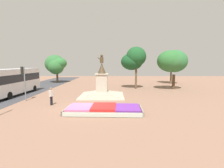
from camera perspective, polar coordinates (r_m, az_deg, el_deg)
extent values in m
plane|color=#8C6651|center=(16.17, -8.40, -8.07)|extent=(85.14, 85.14, 0.00)
cube|color=#38281C|center=(15.04, -2.68, -8.49)|extent=(6.36, 2.99, 0.32)
cube|color=gray|center=(13.67, -3.23, -9.97)|extent=(6.46, 0.34, 0.36)
cube|color=gray|center=(16.42, -2.22, -7.13)|extent=(6.46, 0.34, 0.36)
cube|color=gray|center=(15.65, -14.48, -8.03)|extent=(0.21, 2.96, 0.36)
cube|color=gray|center=(15.09, 9.58, -8.45)|extent=(0.21, 2.96, 0.36)
cube|color=#D86699|center=(15.30, -10.31, -7.42)|extent=(2.11, 2.63, 0.15)
cube|color=red|center=(14.97, -2.69, -7.49)|extent=(2.11, 2.63, 0.22)
cube|color=#72339E|center=(14.94, 5.13, -7.69)|extent=(2.11, 2.63, 0.15)
cube|color=#B2BCAD|center=(13.62, -3.26, -10.05)|extent=(6.14, 0.43, 0.29)
cube|color=#B4A995|center=(22.06, -3.31, -3.85)|extent=(5.41, 5.41, 0.14)
cube|color=#B3A995|center=(22.03, -3.31, -3.49)|extent=(4.35, 4.35, 0.14)
cube|color=#B1A793|center=(22.00, -3.32, -3.12)|extent=(3.29, 3.29, 0.14)
cube|color=#B4AA96|center=(21.98, -3.32, -2.75)|extent=(2.23, 2.23, 0.14)
cube|color=#B2A893|center=(21.82, -3.34, 0.27)|extent=(1.35, 1.35, 2.19)
cube|color=#B2A893|center=(21.72, -3.36, 3.30)|extent=(1.59, 1.59, 0.12)
cone|color=#473823|center=(21.69, -3.37, 5.13)|extent=(1.01, 1.01, 1.27)
cylinder|color=#473823|center=(21.69, -3.39, 7.79)|extent=(0.43, 0.43, 0.74)
sphere|color=#473823|center=(21.71, -3.40, 9.19)|extent=(0.32, 0.32, 0.32)
cylinder|color=#473823|center=(21.80, -4.06, 8.16)|extent=(0.63, 0.30, 0.47)
cylinder|color=slate|center=(21.34, -26.56, 0.02)|extent=(0.12, 0.12, 3.77)
cube|color=black|center=(21.34, -27.24, 4.00)|extent=(0.25, 0.29, 0.80)
cylinder|color=red|center=(21.40, -27.60, 4.70)|extent=(0.03, 0.14, 0.14)
cylinder|color=#543E08|center=(21.41, -27.56, 3.98)|extent=(0.03, 0.14, 0.14)
cylinder|color=#0D4211|center=(21.42, -27.52, 3.27)|extent=(0.03, 0.14, 0.14)
cube|color=silver|center=(25.94, -29.70, 0.79)|extent=(2.92, 9.93, 2.97)
cube|color=black|center=(25.90, -29.75, 1.77)|extent=(2.93, 9.63, 0.95)
cube|color=#AFAFB3|center=(25.85, -29.89, 4.18)|extent=(2.86, 9.73, 0.10)
cylinder|color=black|center=(29.41, -28.19, -1.25)|extent=(0.31, 0.91, 0.90)
cylinder|color=black|center=(28.28, -24.07, -1.32)|extent=(0.31, 0.91, 0.90)
cylinder|color=black|center=(23.22, -30.58, -3.30)|extent=(0.31, 0.91, 0.90)
cylinder|color=black|center=(18.28, -19.37, -5.25)|extent=(0.13, 0.13, 0.88)
cylinder|color=black|center=(18.41, -18.99, -5.15)|extent=(0.13, 0.13, 0.88)
cube|color=beige|center=(18.21, -19.27, -2.87)|extent=(0.35, 0.44, 0.63)
cylinder|color=beige|center=(18.04, -19.78, -3.08)|extent=(0.09, 0.09, 0.59)
cylinder|color=beige|center=(18.39, -18.76, -2.86)|extent=(0.09, 0.09, 0.59)
sphere|color=#8C664C|center=(18.14, -19.32, -1.45)|extent=(0.23, 0.23, 0.23)
cylinder|color=brown|center=(39.46, -17.43, 2.10)|extent=(0.43, 0.43, 2.33)
ellipsoid|color=#2F6933|center=(39.08, -17.85, 5.43)|extent=(3.30, 3.62, 3.27)
ellipsoid|color=#306835|center=(39.94, -18.15, 6.28)|extent=(4.27, 3.82, 3.81)
ellipsoid|color=#306D35|center=(39.19, -16.76, 6.51)|extent=(3.03, 3.12, 2.44)
cylinder|color=#4C3823|center=(29.85, 19.44, 0.67)|extent=(0.46, 0.46, 2.35)
ellipsoid|color=#2D6A36|center=(29.43, 19.73, 7.05)|extent=(4.03, 3.70, 3.48)
ellipsoid|color=#2D6931|center=(28.83, 18.40, 7.26)|extent=(3.96, 3.45, 3.18)
ellipsoid|color=#316836|center=(29.14, 18.67, 7.01)|extent=(4.28, 3.95, 3.33)
cylinder|color=brown|center=(28.67, 7.84, 1.80)|extent=(0.31, 0.31, 3.39)
ellipsoid|color=#1B4F25|center=(28.78, 7.88, 8.87)|extent=(3.21, 3.29, 3.15)
ellipsoid|color=#194924|center=(29.24, 6.48, 7.26)|extent=(3.58, 3.79, 2.77)
cylinder|color=brown|center=(37.89, 18.70, 2.57)|extent=(0.33, 0.33, 3.24)
ellipsoid|color=#1A4D22|center=(37.25, 19.31, 7.35)|extent=(3.66, 3.58, 2.92)
ellipsoid|color=#1C4C25|center=(38.39, 18.04, 7.28)|extent=(3.65, 3.18, 2.90)
ellipsoid|color=#1B4B23|center=(38.29, 18.56, 7.60)|extent=(3.21, 3.00, 2.99)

